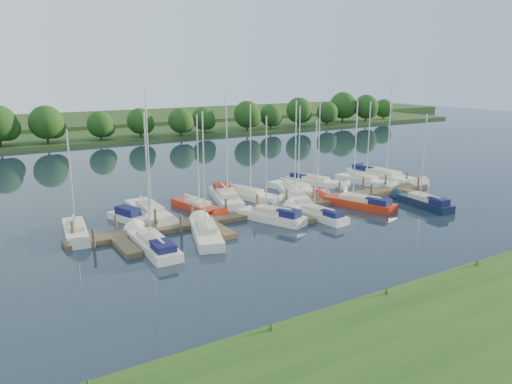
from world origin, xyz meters
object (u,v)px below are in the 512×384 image
sailboat_n_5 (249,196)px  sailboat_s_2 (270,217)px  sailboat_n_0 (76,232)px  motorboat (129,218)px  dock (283,210)px

sailboat_n_5 → sailboat_s_2: (-2.43, -7.92, 0.07)m
sailboat_n_5 → sailboat_s_2: sailboat_n_5 is taller
sailboat_n_0 → sailboat_n_5: (18.37, 2.96, 0.00)m
sailboat_n_0 → motorboat: bearing=-156.7°
dock → motorboat: 14.36m
dock → sailboat_n_0: (-18.54, 3.30, 0.07)m
motorboat → sailboat_n_5: 13.48m
sailboat_n_0 → dock: bearing=177.3°
sailboat_n_0 → motorboat: size_ratio=1.79×
dock → sailboat_n_0: size_ratio=4.37×
motorboat → sailboat_s_2: size_ratio=0.52×
sailboat_n_0 → sailboat_s_2: bearing=170.1°
dock → sailboat_n_5: sailboat_n_5 is taller
dock → motorboat: bearing=160.8°
motorboat → sailboat_s_2: (10.96, -6.39, 0.00)m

